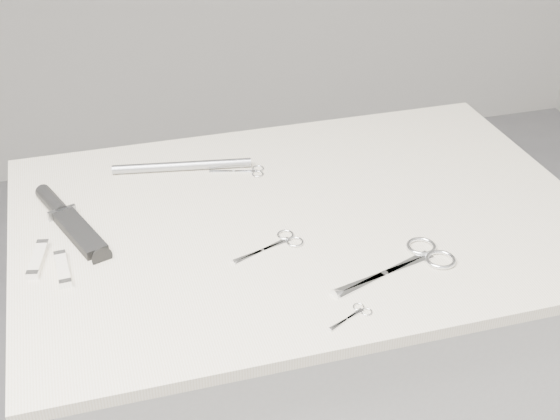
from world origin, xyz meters
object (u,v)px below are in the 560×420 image
object	(u,v)px
pocket_knife_a	(63,269)
metal_rail	(182,166)
tiny_scissors	(354,315)
sheathed_knife	(67,218)
large_shears	(415,260)
plinth	(300,405)
pocket_knife_b	(38,259)
embroidery_scissors_b	(246,171)
embroidery_scissors_a	(279,243)

from	to	relation	value
pocket_knife_a	metal_rail	bearing A→B (deg)	-44.22
tiny_scissors	sheathed_knife	world-z (taller)	sheathed_knife
metal_rail	pocket_knife_a	bearing A→B (deg)	-130.96
tiny_scissors	large_shears	bearing A→B (deg)	8.58
large_shears	plinth	bearing A→B (deg)	106.35
pocket_knife_a	pocket_knife_b	world-z (taller)	pocket_knife_b
tiny_scissors	embroidery_scissors_b	bearing A→B (deg)	69.15
plinth	large_shears	distance (m)	0.52
pocket_knife_b	metal_rail	size ratio (longest dim) A/B	0.37
sheathed_knife	embroidery_scissors_b	bearing A→B (deg)	-95.08
embroidery_scissors_a	pocket_knife_a	bearing A→B (deg)	155.81
pocket_knife_a	metal_rail	world-z (taller)	metal_rail
large_shears	embroidery_scissors_a	world-z (taller)	large_shears
pocket_knife_a	large_shears	bearing A→B (deg)	-106.69
pocket_knife_a	metal_rail	size ratio (longest dim) A/B	0.35
pocket_knife_b	tiny_scissors	bearing A→B (deg)	-109.19
plinth	embroidery_scissors_a	size ratio (longest dim) A/B	7.02
plinth	pocket_knife_a	distance (m)	0.63
tiny_scissors	pocket_knife_b	distance (m)	0.51
plinth	pocket_knife_b	size ratio (longest dim) A/B	9.06
embroidery_scissors_a	pocket_knife_a	world-z (taller)	pocket_knife_a
large_shears	pocket_knife_a	world-z (taller)	pocket_knife_a
plinth	sheathed_knife	world-z (taller)	sheathed_knife
pocket_knife_a	pocket_knife_b	size ratio (longest dim) A/B	0.92
tiny_scissors	pocket_knife_a	size ratio (longest dim) A/B	0.82
pocket_knife_a	metal_rail	xyz separation A→B (m)	(0.24, 0.28, 0.00)
embroidery_scissors_b	sheathed_knife	world-z (taller)	sheathed_knife
embroidery_scissors_b	large_shears	bearing A→B (deg)	-46.58
embroidery_scissors_b	embroidery_scissors_a	bearing A→B (deg)	-75.88
plinth	tiny_scissors	size ratio (longest dim) A/B	11.96
large_shears	embroidery_scissors_a	distance (m)	0.22
tiny_scissors	pocket_knife_a	distance (m)	0.46
plinth	large_shears	bearing A→B (deg)	-56.13
plinth	embroidery_scissors_b	size ratio (longest dim) A/B	8.58
sheathed_knife	tiny_scissors	bearing A→B (deg)	-153.42
plinth	sheathed_knife	bearing A→B (deg)	167.69
plinth	embroidery_scissors_a	world-z (taller)	embroidery_scissors_a
pocket_knife_a	pocket_knife_b	xyz separation A→B (m)	(-0.04, 0.04, 0.00)
pocket_knife_b	embroidery_scissors_a	bearing A→B (deg)	-86.64
embroidery_scissors_a	metal_rail	size ratio (longest dim) A/B	0.48
sheathed_knife	metal_rail	size ratio (longest dim) A/B	0.91
embroidery_scissors_a	tiny_scissors	xyz separation A→B (m)	(0.05, -0.21, -0.00)
large_shears	embroidery_scissors_b	bearing A→B (deg)	99.70
metal_rail	tiny_scissors	bearing A→B (deg)	-72.22
embroidery_scissors_b	pocket_knife_a	size ratio (longest dim) A/B	1.14
embroidery_scissors_a	pocket_knife_b	world-z (taller)	pocket_knife_b
large_shears	tiny_scissors	distance (m)	0.17
embroidery_scissors_a	sheathed_knife	size ratio (longest dim) A/B	0.53
large_shears	pocket_knife_b	bearing A→B (deg)	146.28
embroidery_scissors_b	metal_rail	distance (m)	0.12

